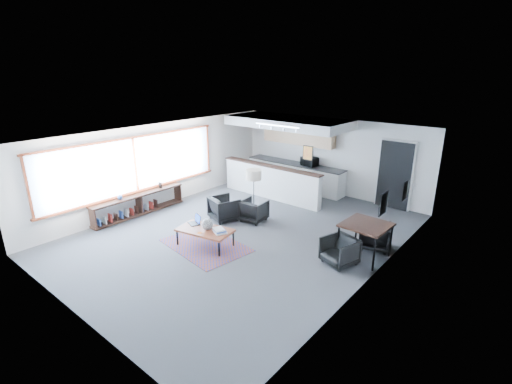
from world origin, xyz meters
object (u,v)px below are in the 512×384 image
Objects in this scene: ceramic_pot at (207,224)px; book_stack at (220,231)px; dining_table at (366,227)px; laptop at (196,221)px; coffee_table at (205,231)px; dining_chair_far at (375,236)px; floor_lamp at (254,177)px; dining_chair_near at (340,252)px; armchair_left at (224,207)px; microwave at (309,160)px; armchair_right at (254,209)px.

ceramic_pot is 0.36m from book_stack.
book_stack is 3.42m from dining_table.
laptop is at bearing 179.63° from book_stack.
coffee_table is 4.15m from dining_chair_far.
dining_table is (3.21, 1.92, 0.18)m from ceramic_pot.
coffee_table is at bearing 7.44° from laptop.
floor_lamp reaches higher than dining_chair_near.
armchair_left is at bearing 125.39° from laptop.
microwave is at bearing 94.01° from floor_lamp.
dining_chair_far is at bearing -176.32° from armchair_right.
armchair_left is 4.21m from dining_chair_far.
book_stack is 0.27× the size of floor_lamp.
dining_table is 1.75× the size of dining_chair_near.
armchair_right is 1.18× the size of dining_chair_near.
dining_chair_near is at bearing 12.94° from coffee_table.
ceramic_pot is 1.71m from armchair_left.
coffee_table is 3.25m from dining_chair_near.
laptop is 0.63× the size of dining_chair_far.
microwave is (-0.34, 5.31, 0.71)m from coffee_table.
ceramic_pot is 0.46× the size of dining_chair_far.
dining_chair_near is at bearing 23.68° from ceramic_pot.
dining_chair_near is 5.26m from microwave.
armchair_left is 0.86m from armchair_right.
microwave is at bearing 137.05° from dining_table.
dining_chair_far reaches higher than dining_chair_near.
microwave reaches higher than armchair_right.
ceramic_pot is 0.18× the size of floor_lamp.
ceramic_pot is 3.74m from dining_table.
dining_table is 4.94m from microwave.
armchair_right is 3.40m from dining_chair_far.
coffee_table is 5.37m from microwave.
microwave reaches higher than armchair_left.
floor_lamp reaches higher than ceramic_pot.
dining_chair_near is at bearing -12.58° from floor_lamp.
laptop is at bearing 13.98° from dining_chair_far.
laptop is 2.09m from floor_lamp.
armchair_left is at bearing -144.37° from floor_lamp.
laptop is 0.92× the size of book_stack.
dining_chair_far is at bearing 93.80° from dining_chair_near.
armchair_left reaches higher than dining_chair_far.
armchair_right is 3.43m from microwave.
ceramic_pot is 0.37× the size of armchair_left.
dining_table reaches higher than dining_chair_far.
ceramic_pot is at bearing 18.71° from coffee_table.
book_stack is (0.35, 0.06, -0.09)m from ceramic_pot.
armchair_right is at bearing -128.46° from armchair_left.
book_stack is (0.85, -0.01, -0.02)m from laptop.
coffee_table is 3.55× the size of book_stack.
book_stack is 0.40× the size of dining_table.
dining_chair_far is at bearing -147.59° from armchair_left.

